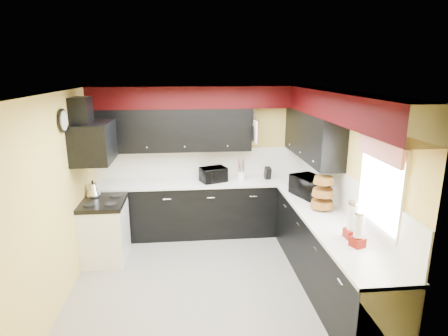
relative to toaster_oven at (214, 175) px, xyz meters
name	(u,v)px	position (x,y,z in m)	size (l,w,h in m)	color
ground	(210,280)	(-0.17, -1.48, -1.06)	(3.60, 3.60, 0.00)	gray
wall_back	(202,159)	(-0.17, 0.32, 0.19)	(3.60, 0.06, 2.50)	#E0C666
wall_right	(345,188)	(1.63, -1.48, 0.19)	(0.06, 3.60, 2.50)	#E0C666
wall_left	(62,197)	(-1.97, -1.48, 0.19)	(0.06, 3.60, 2.50)	#E0C666
ceiling	(208,92)	(-0.17, -1.48, 1.44)	(3.60, 3.60, 0.06)	white
cab_back	(204,209)	(-0.17, 0.02, -0.61)	(3.60, 0.60, 0.90)	black
cab_right	(327,255)	(1.33, -1.78, -0.61)	(0.60, 3.00, 0.90)	black
counter_back	(204,182)	(-0.17, 0.02, -0.14)	(3.62, 0.64, 0.04)	white
counter_right	(330,221)	(1.33, -1.78, -0.14)	(0.64, 3.02, 0.04)	white
splash_back	(203,163)	(-0.17, 0.31, 0.13)	(3.60, 0.02, 0.50)	white
splash_right	(344,192)	(1.62, -1.48, 0.13)	(0.02, 3.60, 0.50)	white
upper_back	(172,130)	(-0.67, 0.15, 0.74)	(2.60, 0.35, 0.70)	black
upper_right	(312,135)	(1.46, -0.58, 0.74)	(0.35, 1.80, 0.70)	black
soffit_back	(202,97)	(-0.17, 0.14, 1.26)	(3.60, 0.36, 0.35)	black
soffit_right	(344,107)	(1.45, -1.66, 1.26)	(0.36, 3.24, 0.35)	black
stove	(105,232)	(-1.67, -0.73, -0.63)	(0.60, 0.75, 0.86)	white
cooktop	(103,203)	(-1.67, -0.73, -0.17)	(0.62, 0.77, 0.06)	black
hood	(94,142)	(-1.72, -0.73, 0.72)	(0.50, 0.78, 0.55)	black
hood_duct	(81,112)	(-1.85, -0.73, 1.14)	(0.24, 0.40, 0.40)	black
window	(381,187)	(1.62, -2.38, 0.49)	(0.03, 0.86, 0.96)	white
valance	(380,150)	(1.56, -2.38, 0.89)	(0.04, 0.88, 0.20)	red
pan_top	(252,117)	(0.65, 0.07, 0.94)	(0.03, 0.22, 0.40)	black
pan_mid	(254,134)	(0.65, -0.06, 0.69)	(0.03, 0.28, 0.46)	black
pan_low	(251,133)	(0.65, 0.20, 0.66)	(0.03, 0.24, 0.42)	black
cut_board	(256,132)	(0.66, -0.18, 0.74)	(0.03, 0.26, 0.35)	white
baskets	(323,192)	(1.35, -1.43, 0.12)	(0.27, 0.27, 0.50)	brown
clock	(63,121)	(-1.94, -1.23, 1.09)	(0.03, 0.30, 0.30)	black
deco_plate	(362,115)	(1.60, -1.83, 1.19)	(0.03, 0.24, 0.24)	white
toaster_oven	(214,175)	(0.00, 0.00, 0.00)	(0.41, 0.34, 0.24)	black
microwave	(309,186)	(1.35, -0.88, 0.03)	(0.53, 0.36, 0.30)	black
utensil_crock	(241,176)	(0.47, 0.05, -0.05)	(0.13, 0.13, 0.14)	white
knife_block	(268,173)	(0.93, 0.06, -0.02)	(0.09, 0.13, 0.20)	black
kettle	(93,189)	(-1.85, -0.48, -0.05)	(0.21, 0.21, 0.19)	silver
dispenser_a	(359,231)	(1.34, -2.52, 0.06)	(0.13, 0.13, 0.35)	#6B0001
dispenser_b	(353,221)	(1.37, -2.32, 0.08)	(0.15, 0.15, 0.41)	#660400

